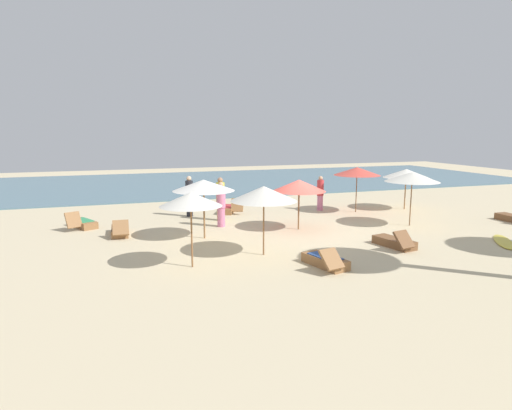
{
  "coord_description": "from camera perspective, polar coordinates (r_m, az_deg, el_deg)",
  "views": [
    {
      "loc": [
        -7.33,
        -15.47,
        3.95
      ],
      "look_at": [
        -1.99,
        0.31,
        1.1
      ],
      "focal_mm": 31.33,
      "sensor_mm": 36.0,
      "label": 1
    }
  ],
  "objects": [
    {
      "name": "lounger_1",
      "position": [
        19.4,
        -21.32,
        -2.18
      ],
      "size": [
        1.25,
        1.72,
        0.75
      ],
      "color": "olive",
      "rests_on": "ground_plane"
    },
    {
      "name": "surfboard",
      "position": [
        17.99,
        29.06,
        -4.1
      ],
      "size": [
        1.78,
        2.09,
        0.07
      ],
      "color": "gold",
      "rests_on": "ground_plane"
    },
    {
      "name": "umbrella_5",
      "position": [
        16.11,
        -6.71,
        2.51
      ],
      "size": [
        2.23,
        2.23,
        2.16
      ],
      "color": "olive",
      "rests_on": "ground_plane"
    },
    {
      "name": "umbrella_4",
      "position": [
        19.25,
        19.32,
        3.4
      ],
      "size": [
        2.19,
        2.19,
        2.22
      ],
      "color": "brown",
      "rests_on": "ground_plane"
    },
    {
      "name": "person_0",
      "position": [
        22.01,
        8.21,
        1.52
      ],
      "size": [
        0.45,
        0.45,
        1.69
      ],
      "color": "#D17299",
      "rests_on": "ground_plane"
    },
    {
      "name": "umbrella_1",
      "position": [
        12.73,
        -8.33,
        0.72
      ],
      "size": [
        1.78,
        1.78,
        2.18
      ],
      "color": "brown",
      "rests_on": "ground_plane"
    },
    {
      "name": "lounger_3",
      "position": [
        13.18,
        8.9,
        -7.06
      ],
      "size": [
        0.97,
        1.79,
        0.67
      ],
      "color": "olive",
      "rests_on": "ground_plane"
    },
    {
      "name": "lounger_0",
      "position": [
        17.58,
        -16.99,
        -3.13
      ],
      "size": [
        0.64,
        1.72,
        0.66
      ],
      "color": "olive",
      "rests_on": "ground_plane"
    },
    {
      "name": "person_2",
      "position": [
        19.42,
        -4.57,
        0.79
      ],
      "size": [
        0.5,
        0.5,
        1.89
      ],
      "color": "yellow",
      "rests_on": "ground_plane"
    },
    {
      "name": "lounger_2",
      "position": [
        15.83,
        17.33,
        -4.56
      ],
      "size": [
        0.91,
        1.77,
        0.69
      ],
      "color": "brown",
      "rests_on": "ground_plane"
    },
    {
      "name": "umbrella_3",
      "position": [
        23.2,
        18.63,
        3.85
      ],
      "size": [
        2.24,
        2.24,
        2.0
      ],
      "color": "olive",
      "rests_on": "ground_plane"
    },
    {
      "name": "umbrella_6",
      "position": [
        21.74,
        12.78,
        4.23
      ],
      "size": [
        2.2,
        2.2,
        2.16
      ],
      "color": "brown",
      "rests_on": "ground_plane"
    },
    {
      "name": "lounger_4",
      "position": [
        21.34,
        -3.52,
        -0.49
      ],
      "size": [
        1.22,
        1.73,
        0.74
      ],
      "color": "olive",
      "rests_on": "ground_plane"
    },
    {
      "name": "person_1",
      "position": [
        20.49,
        -8.51,
        1.15
      ],
      "size": [
        0.35,
        0.35,
        1.85
      ],
      "color": "#26262D",
      "rests_on": "ground_plane"
    },
    {
      "name": "person_3",
      "position": [
        18.17,
        -4.49,
        0.09
      ],
      "size": [
        0.52,
        0.52,
        1.84
      ],
      "color": "#D17299",
      "rests_on": "ground_plane"
    },
    {
      "name": "umbrella_0",
      "position": [
        13.85,
        1.0,
        1.46
      ],
      "size": [
        2.09,
        2.09,
        2.2
      ],
      "color": "brown",
      "rests_on": "ground_plane"
    },
    {
      "name": "ocean_water",
      "position": [
        33.52,
        -5.93,
        2.94
      ],
      "size": [
        48.0,
        16.0,
        0.06
      ],
      "primitive_type": "cube",
      "color": "slate",
      "rests_on": "ground_plane"
    },
    {
      "name": "umbrella_2",
      "position": [
        17.57,
        5.52,
        2.49
      ],
      "size": [
        2.1,
        2.1,
        1.99
      ],
      "color": "brown",
      "rests_on": "ground_plane"
    },
    {
      "name": "ground_plane",
      "position": [
        17.57,
        6.5,
        -3.35
      ],
      "size": [
        60.0,
        60.0,
        0.0
      ],
      "primitive_type": "plane",
      "color": "beige"
    }
  ]
}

